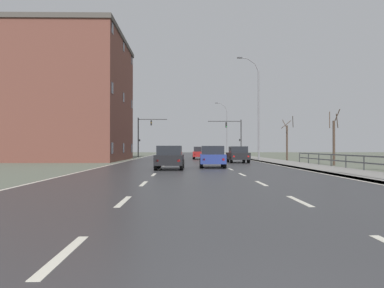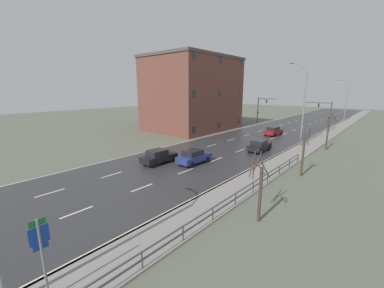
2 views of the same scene
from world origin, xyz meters
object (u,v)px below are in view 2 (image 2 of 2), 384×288
at_px(car_far_right, 273,131).
at_px(car_mid_centre, 259,146).
at_px(car_distant, 159,156).
at_px(car_far_left, 194,157).
at_px(street_lamp_midground, 303,106).
at_px(traffic_signal_right, 325,112).
at_px(traffic_signal_left, 261,107).
at_px(highway_sign, 41,250).
at_px(brick_building, 193,94).
at_px(street_lamp_distant, 346,102).

height_order(car_far_right, car_mid_centre, same).
relative_size(car_distant, car_far_left, 1.00).
relative_size(street_lamp_midground, traffic_signal_right, 2.03).
xyz_separation_m(traffic_signal_left, car_mid_centre, (11.52, -24.85, -3.18)).
height_order(highway_sign, traffic_signal_left, traffic_signal_left).
xyz_separation_m(traffic_signal_left, car_distant, (5.43, -36.98, -3.18)).
distance_m(street_lamp_midground, car_mid_centre, 8.67).
bearing_deg(car_far_right, car_far_left, -86.56).
xyz_separation_m(car_distant, brick_building, (-12.65, 20.57, 6.33)).
distance_m(car_distant, car_far_left, 3.86).
xyz_separation_m(car_far_right, brick_building, (-15.62, -3.76, 6.33)).
xyz_separation_m(car_far_right, car_distant, (-2.98, -24.32, 0.00)).
bearing_deg(traffic_signal_left, street_lamp_distant, 47.66).
bearing_deg(car_far_right, traffic_signal_left, 127.02).
bearing_deg(street_lamp_midground, highway_sign, -88.39).
distance_m(street_lamp_midground, car_far_right, 9.72).
bearing_deg(traffic_signal_left, car_distant, -81.65).
relative_size(traffic_signal_left, car_far_left, 1.47).
bearing_deg(street_lamp_distant, brick_building, -123.91).
distance_m(car_far_right, car_distant, 24.51).
bearing_deg(car_far_left, car_distant, -138.78).
distance_m(traffic_signal_right, brick_building, 25.94).
xyz_separation_m(traffic_signal_right, brick_building, (-21.27, -14.46, 3.35)).
bearing_deg(highway_sign, car_distant, 124.66).
bearing_deg(traffic_signal_right, car_far_right, -117.83).
bearing_deg(car_distant, street_lamp_midground, 65.22).
xyz_separation_m(street_lamp_distant, highway_sign, (0.94, -67.54, -2.79)).
bearing_deg(car_distant, street_lamp_distant, 81.60).
height_order(traffic_signal_right, brick_building, brick_building).
distance_m(traffic_signal_left, brick_building, 18.20).
xyz_separation_m(highway_sign, traffic_signal_left, (-15.51, 51.55, 1.73)).
bearing_deg(car_far_right, car_mid_centre, -72.27).
height_order(street_lamp_midground, car_far_right, street_lamp_midground).
distance_m(car_mid_centre, car_far_left, 10.16).
relative_size(car_far_left, brick_building, 0.24).
bearing_deg(street_lamp_midground, traffic_signal_right, 91.79).
relative_size(street_lamp_midground, car_distant, 2.80).
xyz_separation_m(street_lamp_distant, car_mid_centre, (-3.05, -40.84, -4.23)).
bearing_deg(brick_building, car_mid_centre, -24.26).
distance_m(street_lamp_midground, highway_sign, 33.38).
relative_size(car_far_right, brick_building, 0.24).
distance_m(street_lamp_distant, car_far_left, 51.06).
height_order(street_lamp_distant, highway_sign, street_lamp_distant).
distance_m(street_lamp_distant, car_mid_centre, 41.17).
distance_m(street_lamp_midground, brick_building, 21.92).
distance_m(highway_sign, traffic_signal_right, 49.65).
relative_size(street_lamp_midground, highway_sign, 3.31).
relative_size(street_lamp_midground, brick_building, 0.66).
xyz_separation_m(street_lamp_midground, highway_sign, (0.94, -33.19, -3.43)).
relative_size(street_lamp_midground, traffic_signal_left, 1.90).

